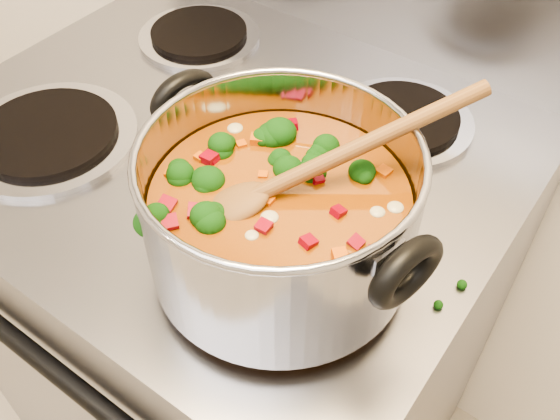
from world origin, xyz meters
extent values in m
cube|color=gray|center=(0.01, 1.16, 0.46)|extent=(0.76, 0.66, 0.92)
cylinder|color=black|center=(0.01, 0.82, 0.80)|extent=(0.64, 0.02, 0.02)
cylinder|color=#A5A5AD|center=(-0.17, 1.01, 0.92)|extent=(0.23, 0.23, 0.01)
cylinder|color=black|center=(-0.17, 1.01, 0.93)|extent=(0.18, 0.18, 0.01)
cylinder|color=#A5A5AD|center=(0.19, 1.01, 0.92)|extent=(0.23, 0.23, 0.01)
cylinder|color=black|center=(0.19, 1.01, 0.93)|extent=(0.18, 0.18, 0.01)
cylinder|color=#A5A5AD|center=(-0.17, 1.31, 0.92)|extent=(0.19, 0.19, 0.01)
cylinder|color=black|center=(-0.17, 1.31, 0.93)|extent=(0.15, 0.15, 0.01)
cylinder|color=#A5A5AD|center=(0.19, 1.31, 0.92)|extent=(0.19, 0.19, 0.01)
cylinder|color=black|center=(0.19, 1.31, 0.93)|extent=(0.15, 0.15, 0.01)
cylinder|color=#94949B|center=(0.20, 1.02, 1.01)|extent=(0.27, 0.27, 0.14)
torus|color=#94949B|center=(0.20, 1.02, 1.08)|extent=(0.27, 0.27, 0.01)
cylinder|color=#813E0B|center=(0.20, 1.02, 0.99)|extent=(0.25, 0.25, 0.10)
torus|color=black|center=(0.05, 1.05, 1.06)|extent=(0.04, 0.08, 0.08)
torus|color=black|center=(0.35, 0.98, 1.06)|extent=(0.04, 0.08, 0.08)
ellipsoid|color=black|center=(0.14, 0.98, 1.03)|extent=(0.04, 0.04, 0.03)
ellipsoid|color=black|center=(0.23, 0.96, 1.03)|extent=(0.04, 0.04, 0.03)
ellipsoid|color=black|center=(0.23, 1.09, 1.03)|extent=(0.04, 0.04, 0.03)
ellipsoid|color=black|center=(0.10, 1.02, 1.03)|extent=(0.04, 0.04, 0.03)
ellipsoid|color=black|center=(0.25, 1.04, 1.03)|extent=(0.04, 0.04, 0.03)
ellipsoid|color=black|center=(0.15, 1.08, 1.03)|extent=(0.04, 0.04, 0.03)
ellipsoid|color=black|center=(0.23, 1.04, 1.03)|extent=(0.04, 0.04, 0.03)
ellipsoid|color=black|center=(0.28, 1.00, 1.03)|extent=(0.04, 0.04, 0.03)
ellipsoid|color=black|center=(0.17, 0.97, 1.03)|extent=(0.04, 0.04, 0.03)
ellipsoid|color=black|center=(0.15, 1.08, 1.03)|extent=(0.04, 0.04, 0.03)
ellipsoid|color=maroon|center=(0.20, 0.93, 1.03)|extent=(0.01, 0.01, 0.01)
ellipsoid|color=maroon|center=(0.14, 0.98, 1.03)|extent=(0.01, 0.01, 0.01)
ellipsoid|color=maroon|center=(0.19, 1.06, 1.03)|extent=(0.01, 0.01, 0.01)
ellipsoid|color=maroon|center=(0.23, 1.11, 1.03)|extent=(0.01, 0.01, 0.01)
ellipsoid|color=maroon|center=(0.24, 1.12, 1.03)|extent=(0.01, 0.01, 0.01)
ellipsoid|color=maroon|center=(0.23, 0.94, 1.03)|extent=(0.01, 0.01, 0.01)
ellipsoid|color=maroon|center=(0.16, 0.95, 1.03)|extent=(0.01, 0.01, 0.01)
ellipsoid|color=maroon|center=(0.24, 1.02, 1.03)|extent=(0.01, 0.01, 0.01)
ellipsoid|color=maroon|center=(0.15, 1.03, 1.03)|extent=(0.01, 0.01, 0.01)
ellipsoid|color=maroon|center=(0.25, 1.08, 1.03)|extent=(0.01, 0.01, 0.01)
ellipsoid|color=maroon|center=(0.27, 1.01, 1.03)|extent=(0.01, 0.01, 0.01)
ellipsoid|color=maroon|center=(0.22, 0.93, 1.03)|extent=(0.01, 0.01, 0.01)
ellipsoid|color=maroon|center=(0.09, 1.04, 1.03)|extent=(0.01, 0.01, 0.01)
ellipsoid|color=maroon|center=(0.22, 0.98, 1.03)|extent=(0.01, 0.01, 0.01)
ellipsoid|color=#BA4D0A|center=(0.24, 0.97, 1.03)|extent=(0.01, 0.01, 0.01)
ellipsoid|color=#BA4D0A|center=(0.26, 1.07, 1.03)|extent=(0.01, 0.01, 0.01)
ellipsoid|color=#BA4D0A|center=(0.19, 0.98, 1.03)|extent=(0.01, 0.01, 0.01)
ellipsoid|color=#BA4D0A|center=(0.14, 0.99, 1.03)|extent=(0.01, 0.01, 0.01)
ellipsoid|color=#BA4D0A|center=(0.20, 0.91, 1.03)|extent=(0.01, 0.01, 0.01)
ellipsoid|color=#BA4D0A|center=(0.24, 0.99, 1.03)|extent=(0.01, 0.01, 0.01)
ellipsoid|color=#BA4D0A|center=(0.29, 1.07, 1.03)|extent=(0.01, 0.01, 0.01)
ellipsoid|color=#BA4D0A|center=(0.13, 0.94, 1.03)|extent=(0.01, 0.01, 0.01)
ellipsoid|color=#BA4D0A|center=(0.29, 0.99, 1.03)|extent=(0.01, 0.01, 0.01)
ellipsoid|color=#BA4D0A|center=(0.14, 1.09, 1.03)|extent=(0.01, 0.01, 0.01)
ellipsoid|color=#BA4D0A|center=(0.22, 0.93, 1.03)|extent=(0.01, 0.01, 0.01)
ellipsoid|color=tan|center=(0.29, 1.06, 1.03)|extent=(0.02, 0.02, 0.01)
ellipsoid|color=tan|center=(0.16, 0.92, 1.03)|extent=(0.02, 0.02, 0.01)
ellipsoid|color=tan|center=(0.14, 1.08, 1.03)|extent=(0.02, 0.02, 0.01)
ellipsoid|color=tan|center=(0.28, 0.97, 1.03)|extent=(0.02, 0.02, 0.01)
ellipsoid|color=tan|center=(0.14, 0.95, 1.03)|extent=(0.02, 0.02, 0.01)
ellipsoid|color=tan|center=(0.21, 0.96, 1.03)|extent=(0.02, 0.02, 0.01)
ellipsoid|color=tan|center=(0.18, 1.03, 1.03)|extent=(0.02, 0.02, 0.01)
ellipsoid|color=brown|center=(0.18, 0.98, 1.03)|extent=(0.08, 0.09, 0.04)
cylinder|color=brown|center=(0.25, 1.08, 1.07)|extent=(0.16, 0.21, 0.09)
ellipsoid|color=black|center=(0.04, 0.94, 0.92)|extent=(0.01, 0.01, 0.01)
ellipsoid|color=black|center=(0.06, 1.12, 0.92)|extent=(0.01, 0.01, 0.01)
ellipsoid|color=black|center=(0.36, 1.06, 0.92)|extent=(0.01, 0.01, 0.01)
ellipsoid|color=black|center=(0.13, 0.87, 0.92)|extent=(0.01, 0.01, 0.01)
ellipsoid|color=black|center=(0.02, 0.96, 0.92)|extent=(0.01, 0.01, 0.01)
camera|label=1|loc=(0.44, 0.68, 1.45)|focal=40.00mm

